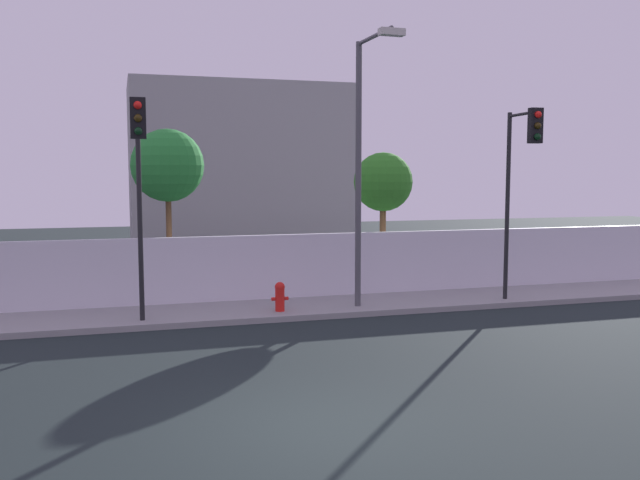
{
  "coord_description": "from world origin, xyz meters",
  "views": [
    {
      "loc": [
        -2.65,
        -9.05,
        3.65
      ],
      "look_at": [
        1.96,
        6.5,
        2.07
      ],
      "focal_mm": 38.06,
      "sensor_mm": 36.0,
      "label": 1
    }
  ],
  "objects": [
    {
      "name": "ground_plane",
      "position": [
        0.0,
        0.0,
        0.0
      ],
      "size": [
        80.0,
        80.0,
        0.0
      ],
      "primitive_type": "plane",
      "color": "black"
    },
    {
      "name": "sidewalk",
      "position": [
        0.0,
        8.2,
        0.07
      ],
      "size": [
        36.0,
        2.4,
        0.15
      ],
      "primitive_type": "cube",
      "color": "gray",
      "rests_on": "ground"
    },
    {
      "name": "perimeter_wall",
      "position": [
        0.0,
        9.49,
        1.05
      ],
      "size": [
        36.0,
        0.18,
        1.8
      ],
      "primitive_type": "cube",
      "color": "silver",
      "rests_on": "sidewalk"
    },
    {
      "name": "traffic_light_center",
      "position": [
        -2.2,
        7.01,
        3.89
      ],
      "size": [
        0.34,
        1.29,
        5.17
      ],
      "color": "black",
      "rests_on": "sidewalk"
    },
    {
      "name": "traffic_light_right",
      "position": [
        7.67,
        6.85,
        3.92
      ],
      "size": [
        0.35,
        1.61,
        5.19
      ],
      "color": "black",
      "rests_on": "sidewalk"
    },
    {
      "name": "street_lamp_curbside",
      "position": [
        3.39,
        7.44,
        4.25
      ],
      "size": [
        0.61,
        2.25,
        6.89
      ],
      "color": "#4C4C51",
      "rests_on": "sidewalk"
    },
    {
      "name": "fire_hydrant",
      "position": [
        1.23,
        7.65,
        0.55
      ],
      "size": [
        0.44,
        0.26,
        0.75
      ],
      "color": "red",
      "rests_on": "sidewalk"
    },
    {
      "name": "roadside_tree_leftmost",
      "position": [
        -1.33,
        10.36,
        3.87
      ],
      "size": [
        2.03,
        2.03,
        4.91
      ],
      "color": "brown",
      "rests_on": "ground"
    },
    {
      "name": "roadside_tree_midleft",
      "position": [
        5.12,
        10.36,
        3.38
      ],
      "size": [
        1.81,
        1.81,
        4.32
      ],
      "color": "brown",
      "rests_on": "ground"
    },
    {
      "name": "low_building_distant",
      "position": [
        2.88,
        23.49,
        3.89
      ],
      "size": [
        10.07,
        6.0,
        7.79
      ],
      "primitive_type": "cube",
      "color": "gray",
      "rests_on": "ground"
    }
  ]
}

